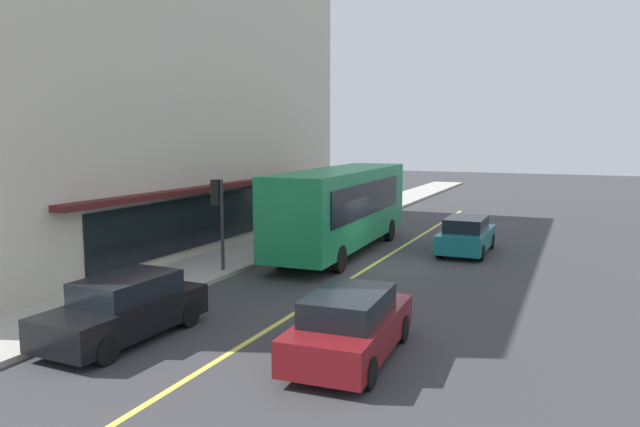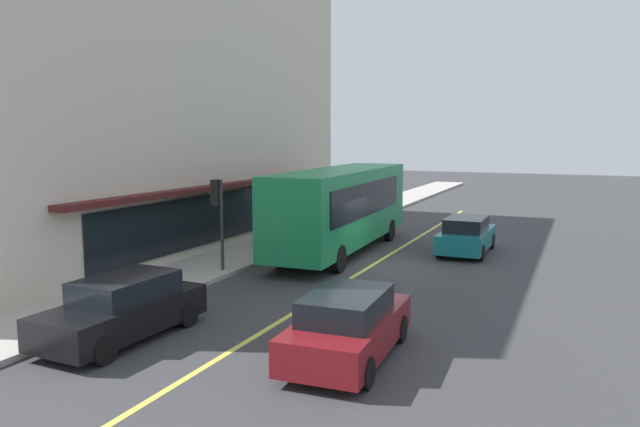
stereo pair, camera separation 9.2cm
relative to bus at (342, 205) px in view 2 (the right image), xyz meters
The scene contains 10 objects.
ground 3.44m from the bus, 134.64° to the right, with size 120.00×120.00×0.00m, color #38383A.
sidewalk 4.34m from the bus, 120.46° to the left, with size 80.00×2.88×0.15m, color #B2ADA3.
lane_centre_stripe 3.44m from the bus, 134.64° to the right, with size 36.00×0.16×0.01m, color #D8D14C.
storefront_building 10.87m from the bus, 102.23° to the left, with size 24.38×10.08×13.56m.
bus is the anchor object (origin of this frame).
traffic_light 5.96m from the bus, 154.42° to the left, with size 0.30×0.52×3.20m.
car_maroon 12.06m from the bus, 157.45° to the right, with size 4.38×2.03×1.52m.
car_teal 5.35m from the bus, 67.61° to the right, with size 4.30×1.86×1.52m.
car_black 12.16m from the bus, behind, with size 4.35×1.96×1.52m.
pedestrian_near_storefront 5.94m from the bus, 47.54° to the left, with size 0.34×0.34×1.65m.
Camera 2 is at (-20.87, -7.15, 4.88)m, focal length 33.40 mm.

